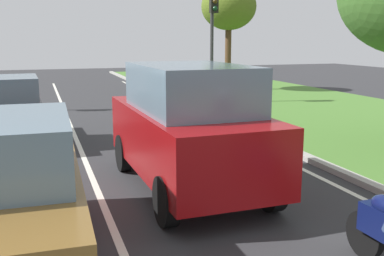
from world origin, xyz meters
TOP-DOWN VIEW (x-y plane):
  - ground_plane at (0.00, 14.00)m, footprint 60.00×60.00m
  - lane_line_center at (-0.70, 14.00)m, footprint 0.12×32.00m
  - lane_line_right_edge at (3.60, 14.00)m, footprint 0.12×32.00m
  - grass_verge_right at (8.50, 14.00)m, footprint 9.00×48.00m
  - curb_right at (4.10, 14.00)m, footprint 0.24×48.00m
  - car_suv_ahead at (0.91, 8.32)m, footprint 2.05×4.54m
  - car_sedan_left_lane at (-2.07, 6.18)m, footprint 1.94×4.35m
  - car_hatchback_far at (-2.37, 13.25)m, footprint 1.84×3.76m
  - traffic_light_near_right at (5.35, 18.47)m, footprint 0.32×0.50m
  - tree_roadside_far at (7.91, 22.80)m, footprint 2.82×2.82m

SIDE VIEW (x-z plane):
  - ground_plane at x=0.00m, z-range 0.00..0.00m
  - lane_line_center at x=-0.70m, z-range 0.00..0.01m
  - lane_line_right_edge at x=3.60m, z-range 0.00..0.01m
  - grass_verge_right at x=8.50m, z-range 0.00..0.06m
  - curb_right at x=4.10m, z-range 0.00..0.12m
  - car_hatchback_far at x=-2.37m, z-range -0.01..1.77m
  - car_sedan_left_lane at x=-2.07m, z-range -0.01..1.85m
  - car_suv_ahead at x=0.91m, z-range 0.03..2.31m
  - traffic_light_near_right at x=5.35m, z-range 0.90..5.69m
  - tree_roadside_far at x=7.91m, z-range 1.53..7.08m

